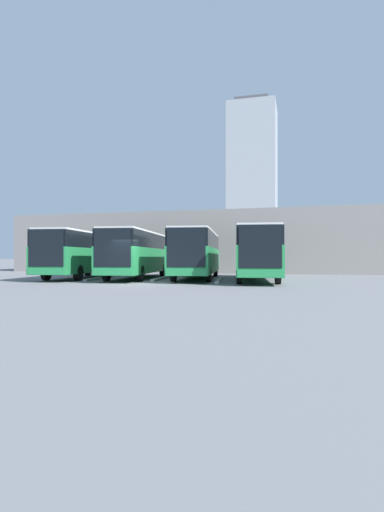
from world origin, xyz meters
TOP-DOWN VIEW (x-y plane):
  - ground_plane at (0.00, 0.00)m, footprint 600.00×600.00m
  - bus_0 at (-6.27, -5.18)m, footprint 4.07×11.68m
  - curb_divider_0 at (-4.18, -3.49)m, footprint 0.98×5.17m
  - bus_1 at (-2.09, -6.10)m, footprint 4.07×11.68m
  - curb_divider_1 at (0.00, -4.41)m, footprint 0.98×5.17m
  - bus_2 at (2.09, -5.43)m, footprint 4.07×11.68m
  - curb_divider_2 at (4.18, -3.73)m, footprint 0.98×5.17m
  - bus_3 at (6.26, -5.20)m, footprint 4.07×11.68m
  - station_building at (0.00, -21.47)m, footprint 41.30×14.79m
  - office_tower at (11.66, -164.08)m, footprint 21.42×21.42m

SIDE VIEW (x-z plane):
  - ground_plane at x=0.00m, z-range 0.00..0.00m
  - curb_divider_0 at x=-4.18m, z-range 0.00..0.15m
  - curb_divider_1 at x=0.00m, z-range 0.00..0.15m
  - curb_divider_2 at x=4.18m, z-range 0.00..0.15m
  - bus_0 at x=-6.27m, z-range 0.19..3.48m
  - bus_1 at x=-2.09m, z-range 0.19..3.48m
  - bus_2 at x=2.09m, z-range 0.19..3.48m
  - bus_3 at x=6.26m, z-range 0.19..3.48m
  - station_building at x=0.00m, z-range 0.03..6.01m
  - office_tower at x=11.66m, z-range -0.60..72.99m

